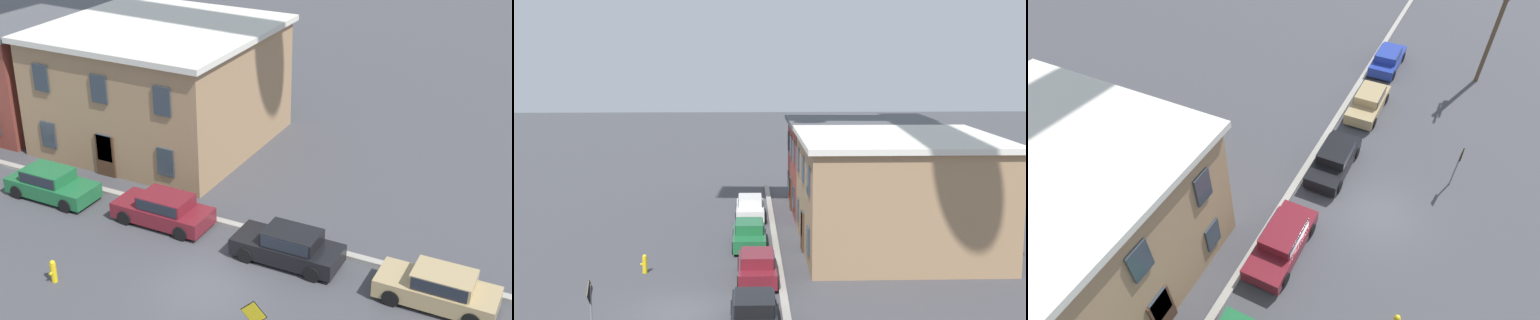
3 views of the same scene
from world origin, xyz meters
The scene contains 10 objects.
ground_plane centered at (0.00, 0.00, 0.00)m, with size 200.00×200.00×0.00m, color #424247.
kerb_strip centered at (0.00, 4.50, 0.08)m, with size 56.00×0.36×0.16m, color #9E998E.
apartment_corner centered at (-19.60, 10.80, 3.18)m, with size 9.25×10.13×6.33m.
apartment_midblock centered at (-9.22, 11.13, 3.23)m, with size 11.23×10.78×6.44m.
car_white centered at (-17.23, 3.09, 0.75)m, with size 4.40×1.92×1.43m.
car_green centered at (-10.15, 3.00, 0.75)m, with size 4.40×1.92×1.43m.
car_maroon centered at (-4.06, 3.35, 0.75)m, with size 4.40×1.92×1.43m.
car_black centered at (2.06, 3.13, 0.75)m, with size 4.40×1.92×1.43m.
caution_sign centered at (3.62, -2.98, 1.75)m, with size 0.95×0.08×2.62m.
fire_hydrant centered at (-5.40, -2.26, 0.48)m, with size 0.24×0.34×0.96m.
Camera 2 is at (29.20, 2.86, 11.01)m, focal length 50.00 mm.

